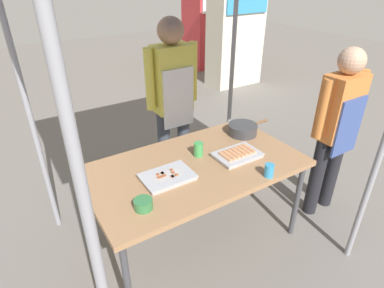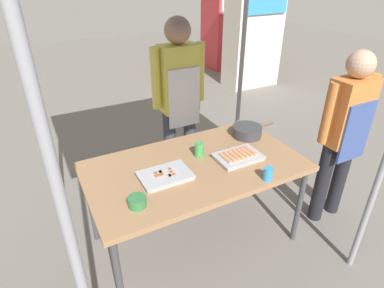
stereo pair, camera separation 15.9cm
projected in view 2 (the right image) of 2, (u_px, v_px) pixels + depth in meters
name	position (u px, v px, depth m)	size (l,w,h in m)	color
ground_plane	(195.00, 238.00, 2.75)	(18.00, 18.00, 0.00)	#66605B
stall_table	(195.00, 170.00, 2.41)	(1.60, 0.90, 0.75)	#9E724C
tray_grilled_sausages	(238.00, 156.00, 2.44)	(0.35, 0.24, 0.05)	#ADADB2
tray_meat_skewers	(165.00, 176.00, 2.23)	(0.36, 0.25, 0.04)	#ADADB2
cooking_wok	(247.00, 131.00, 2.76)	(0.41, 0.25, 0.09)	#38383A
condiment_bowl	(137.00, 202.00, 1.96)	(0.12, 0.12, 0.06)	#33723F
drink_cup_near_edge	(268.00, 174.00, 2.19)	(0.07, 0.07, 0.10)	#338CBF
drink_cup_by_wok	(199.00, 150.00, 2.46)	(0.07, 0.07, 0.11)	#3F994C
vendor_woman	(179.00, 94.00, 2.95)	(0.52, 0.24, 1.68)	#333842
customer_nearby	(345.00, 129.00, 2.58)	(0.52, 0.22, 1.52)	black
neighbor_stall_left	(227.00, 27.00, 7.02)	(0.92, 0.78, 1.70)	#C63338
neighbor_stall_right	(253.00, 34.00, 5.81)	(0.97, 0.55, 1.87)	beige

